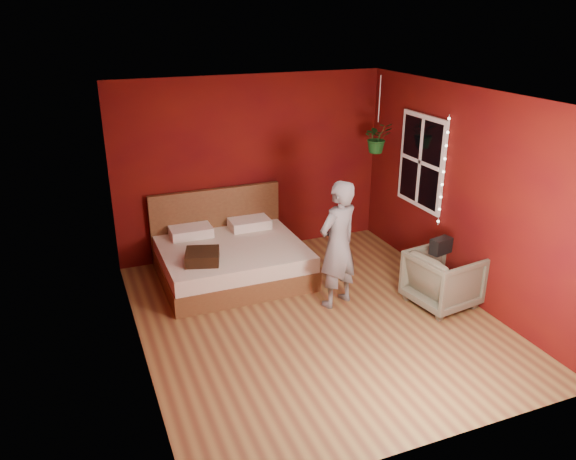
% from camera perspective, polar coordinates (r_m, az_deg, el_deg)
% --- Properties ---
extents(floor, '(4.50, 4.50, 0.00)m').
position_cam_1_polar(floor, '(6.78, 2.74, -8.92)').
color(floor, olive).
rests_on(floor, ground).
extents(room_walls, '(4.04, 4.54, 2.62)m').
position_cam_1_polar(room_walls, '(6.09, 3.02, 4.80)').
color(room_walls, '#5E1209').
rests_on(room_walls, ground).
extents(window, '(0.05, 0.97, 1.27)m').
position_cam_1_polar(window, '(7.85, 13.38, 6.76)').
color(window, white).
rests_on(window, room_walls).
extents(fairy_lights, '(0.04, 0.04, 1.45)m').
position_cam_1_polar(fairy_lights, '(7.43, 15.52, 5.72)').
color(fairy_lights, silver).
rests_on(fairy_lights, room_walls).
extents(bed, '(1.90, 1.62, 1.05)m').
position_cam_1_polar(bed, '(7.70, -5.85, -2.76)').
color(bed, brown).
rests_on(bed, ground).
extents(person, '(0.68, 0.56, 1.60)m').
position_cam_1_polar(person, '(6.76, 5.08, -1.48)').
color(person, slate).
rests_on(person, ground).
extents(armchair, '(0.86, 0.85, 0.70)m').
position_cam_1_polar(armchair, '(7.16, 15.49, -4.80)').
color(armchair, '#6A6B54').
rests_on(armchair, ground).
extents(handbag, '(0.29, 0.19, 0.19)m').
position_cam_1_polar(handbag, '(6.96, 15.27, -1.56)').
color(handbag, black).
rests_on(handbag, armchair).
extents(throw_pillow, '(0.51, 0.51, 0.15)m').
position_cam_1_polar(throw_pillow, '(7.09, -8.69, -2.69)').
color(throw_pillow, black).
rests_on(throw_pillow, bed).
extents(hanging_plant, '(0.42, 0.38, 1.06)m').
position_cam_1_polar(hanging_plant, '(8.02, 9.06, 9.27)').
color(hanging_plant, silver).
rests_on(hanging_plant, room_walls).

